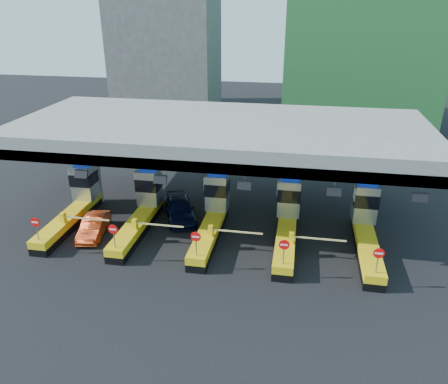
# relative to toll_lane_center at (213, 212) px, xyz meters

# --- Properties ---
(ground) EXTENTS (120.00, 120.00, 0.00)m
(ground) POSITION_rel_toll_lane_center_xyz_m (-0.00, -0.28, -1.40)
(ground) COLOR black
(ground) RESTS_ON ground
(toll_canopy) EXTENTS (28.00, 12.09, 7.00)m
(toll_canopy) POSITION_rel_toll_lane_center_xyz_m (-0.00, 2.59, 4.74)
(toll_canopy) COLOR slate
(toll_canopy) RESTS_ON ground
(toll_lane_far_left) EXTENTS (4.43, 8.00, 4.16)m
(toll_lane_far_left) POSITION_rel_toll_lane_center_xyz_m (-10.00, 0.00, 0.00)
(toll_lane_far_left) COLOR black
(toll_lane_far_left) RESTS_ON ground
(toll_lane_left) EXTENTS (4.43, 8.00, 4.16)m
(toll_lane_left) POSITION_rel_toll_lane_center_xyz_m (-5.00, 0.00, 0.00)
(toll_lane_left) COLOR black
(toll_lane_left) RESTS_ON ground
(toll_lane_center) EXTENTS (4.43, 8.00, 4.16)m
(toll_lane_center) POSITION_rel_toll_lane_center_xyz_m (0.00, 0.00, 0.00)
(toll_lane_center) COLOR black
(toll_lane_center) RESTS_ON ground
(toll_lane_right) EXTENTS (4.43, 8.00, 4.16)m
(toll_lane_right) POSITION_rel_toll_lane_center_xyz_m (5.00, 0.00, 0.00)
(toll_lane_right) COLOR black
(toll_lane_right) RESTS_ON ground
(toll_lane_far_right) EXTENTS (4.43, 8.00, 4.16)m
(toll_lane_far_right) POSITION_rel_toll_lane_center_xyz_m (10.00, 0.00, 0.00)
(toll_lane_far_right) COLOR black
(toll_lane_far_right) RESTS_ON ground
(bg_building_scaffold) EXTENTS (18.00, 12.00, 28.00)m
(bg_building_scaffold) POSITION_rel_toll_lane_center_xyz_m (12.00, 31.72, 12.60)
(bg_building_scaffold) COLOR #1E5926
(bg_building_scaffold) RESTS_ON ground
(bg_building_concrete) EXTENTS (14.00, 10.00, 18.00)m
(bg_building_concrete) POSITION_rel_toll_lane_center_xyz_m (-14.00, 35.72, 7.60)
(bg_building_concrete) COLOR #4C4C49
(bg_building_concrete) RESTS_ON ground
(van) EXTENTS (3.68, 5.26, 1.66)m
(van) POSITION_rel_toll_lane_center_xyz_m (-2.77, 1.39, -0.57)
(van) COLOR black
(van) RESTS_ON ground
(red_car) EXTENTS (1.98, 4.08, 1.29)m
(red_car) POSITION_rel_toll_lane_center_xyz_m (-7.79, -2.02, -0.75)
(red_car) COLOR #B32F0D
(red_car) RESTS_ON ground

